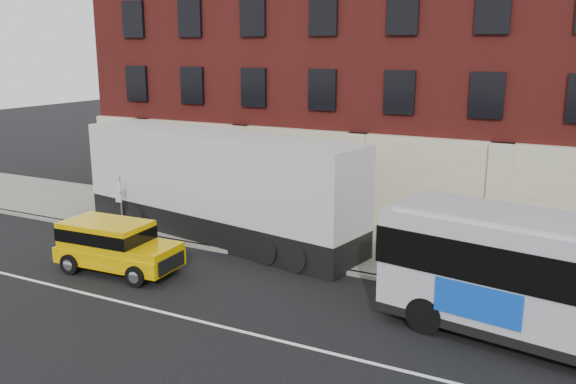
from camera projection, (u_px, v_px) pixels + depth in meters
The scene contains 8 objects.
ground at pixel (202, 331), 17.06m from camera, with size 120.00×120.00×0.00m, color black.
sidewalk at pixel (330, 241), 24.82m from camera, with size 60.00×6.00×0.15m, color gray.
kerb at pixel (298, 263), 22.23m from camera, with size 60.00×0.25×0.15m, color gray.
lane_line at pixel (212, 324), 17.49m from camera, with size 60.00×0.12×0.01m, color white.
building at pixel (397, 51), 29.94m from camera, with size 30.00×12.10×15.00m.
sign_pole at pixel (120, 200), 25.84m from camera, with size 0.30×0.20×2.50m.
yellow_suv at pixel (113, 243), 21.48m from camera, with size 4.73×2.23×1.78m.
shipping_container at pixel (217, 187), 25.01m from camera, with size 13.46×4.93×4.40m.
Camera 1 is at (9.34, -12.84, 7.74)m, focal length 38.00 mm.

